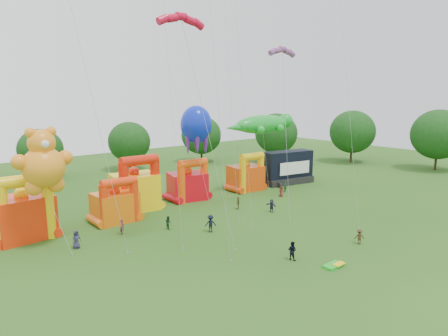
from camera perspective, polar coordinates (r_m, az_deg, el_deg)
ground at (r=35.95m, az=16.73°, el=-14.79°), size 160.00×160.00×0.00m
tree_ring at (r=33.17m, az=15.30°, el=-5.32°), size 122.22×124.31×12.07m
bouncy_castle_0 at (r=46.97m, az=-26.70°, el=-5.91°), size 5.98×4.97×7.13m
bouncy_castle_1 at (r=49.39m, az=-15.21°, el=-5.05°), size 4.97×4.06×5.54m
bouncy_castle_2 at (r=53.56m, az=-12.52°, el=-2.95°), size 6.17×5.19×7.42m
bouncy_castle_3 at (r=57.68m, az=-5.11°, el=-2.26°), size 5.93×5.20×6.08m
bouncy_castle_4 at (r=63.13m, az=3.26°, el=-1.10°), size 5.50×4.69×6.08m
stage_trailer at (r=68.59m, az=9.05°, el=0.05°), size 9.29×4.85×5.57m
teddy_bear_kite at (r=42.04m, az=-24.01°, el=-1.08°), size 5.67×5.78×12.12m
gecko_kite at (r=63.48m, az=5.63°, el=5.37°), size 14.23×5.02×11.92m
octopus_kite at (r=55.12m, az=-3.92°, el=5.35°), size 4.34×5.10×13.61m
parafoil_kites at (r=41.28m, az=-4.96°, el=7.02°), size 28.96×13.40×30.38m
diamond_kites at (r=43.83m, az=3.13°, el=10.07°), size 21.17×17.17×34.35m
folded_kite_bundle at (r=37.70m, az=15.45°, el=-13.25°), size 2.02×1.14×0.31m
spectator_0 at (r=42.65m, az=-20.35°, el=-9.53°), size 1.01×0.76×1.87m
spectator_1 at (r=45.24m, az=-14.37°, el=-8.14°), size 0.73×0.72×1.70m
spectator_2 at (r=45.97m, az=-7.97°, el=-7.71°), size 0.62×0.77×1.52m
spectator_3 at (r=44.52m, az=-1.94°, el=-7.94°), size 1.46×1.27×1.96m
spectator_4 at (r=53.09m, az=2.02°, el=-5.00°), size 1.01×0.95×1.68m
spectator_5 at (r=52.09m, az=6.80°, el=-5.35°), size 0.72×1.66×1.73m
spectator_6 at (r=59.97m, az=8.17°, el=-3.34°), size 0.90×0.81×1.54m
spectator_7 at (r=62.92m, az=8.76°, el=-2.59°), size 0.76×0.69×1.75m
spectator_8 at (r=38.04m, az=9.71°, el=-11.56°), size 0.87×1.01×1.78m
spectator_9 at (r=43.45m, az=18.77°, el=-9.27°), size 1.14×1.10×1.56m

